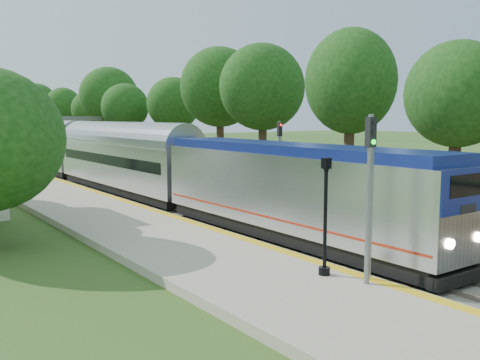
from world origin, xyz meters
TOP-DOWN VIEW (x-y plane):
  - trackbed at (2.00, 60.00)m, footprint 9.50×170.00m
  - platform at (-5.20, 16.00)m, footprint 6.40×68.00m
  - yellow_stripe at (-2.35, 16.00)m, footprint 0.55×68.00m
  - embankment at (10.35, 60.00)m, footprint 10.64×170.00m
  - signal_gantry at (2.47, 54.99)m, footprint 8.40×0.38m
  - trees_behind_platform at (-11.17, 20.67)m, footprint 7.82×53.32m
  - train at (0.00, 54.60)m, footprint 3.13×104.05m
  - lamppost_far at (-3.37, 7.15)m, footprint 0.43×0.43m
  - signal_platform at (-2.90, 5.53)m, footprint 0.35×0.28m
  - signal_farside at (6.20, 21.31)m, footprint 0.32×0.25m

SIDE VIEW (x-z plane):
  - trackbed at x=2.00m, z-range -0.07..0.21m
  - platform at x=-5.20m, z-range 0.00..0.38m
  - yellow_stripe at x=-2.35m, z-range 0.38..0.39m
  - embankment at x=10.35m, z-range -3.89..7.80m
  - lamppost_far at x=-3.37m, z-range 0.15..4.49m
  - train at x=0.00m, z-range 0.06..4.66m
  - signal_farside at x=6.20m, z-range 0.76..6.53m
  - signal_platform at x=-2.90m, z-range 1.06..6.97m
  - trees_behind_platform at x=-11.17m, z-range 0.93..8.14m
  - signal_gantry at x=2.47m, z-range 1.72..7.92m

